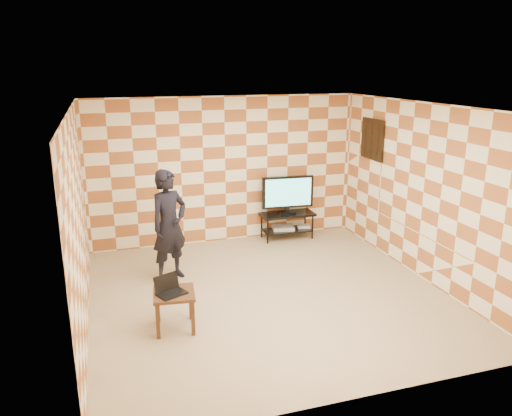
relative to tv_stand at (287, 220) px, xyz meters
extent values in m
plane|color=tan|center=(-1.13, -2.22, -0.37)|extent=(5.00, 5.00, 0.00)
cube|color=#FDF1C6|center=(-1.13, 0.28, 0.98)|extent=(5.00, 0.02, 2.70)
cube|color=#FDF1C6|center=(-1.13, -4.72, 0.98)|extent=(5.00, 0.02, 2.70)
cube|color=#FDF1C6|center=(-3.63, -2.22, 0.98)|extent=(0.02, 5.00, 2.70)
cube|color=#FDF1C6|center=(1.37, -2.22, 0.98)|extent=(0.02, 5.00, 2.70)
cube|color=white|center=(-1.13, -2.22, 2.33)|extent=(5.00, 5.00, 0.02)
cube|color=black|center=(1.34, -0.67, 1.58)|extent=(0.04, 0.72, 0.72)
cube|color=black|center=(1.34, -0.67, 1.58)|extent=(0.04, 0.03, 0.68)
cube|color=black|center=(1.34, -0.67, 1.58)|extent=(0.04, 0.68, 0.03)
cube|color=black|center=(0.00, 0.00, 0.11)|extent=(1.03, 0.46, 0.04)
cube|color=black|center=(0.00, 0.00, -0.21)|extent=(0.92, 0.41, 0.03)
cylinder|color=black|center=(-0.45, -0.18, -0.12)|extent=(0.03, 0.03, 0.50)
cylinder|color=black|center=(-0.45, 0.18, -0.12)|extent=(0.03, 0.03, 0.50)
cylinder|color=black|center=(0.45, -0.18, -0.12)|extent=(0.03, 0.03, 0.50)
cylinder|color=black|center=(0.45, 0.18, -0.12)|extent=(0.03, 0.03, 0.50)
cube|color=black|center=(0.00, 0.00, 0.15)|extent=(0.31, 0.21, 0.03)
cube|color=black|center=(0.00, 0.00, 0.21)|extent=(0.08, 0.06, 0.08)
cube|color=black|center=(0.00, 0.00, 0.55)|extent=(1.00, 0.14, 0.61)
cube|color=#5EF9EE|center=(0.00, -0.04, 0.55)|extent=(0.89, 0.07, 0.52)
cube|color=silver|center=(-0.07, 0.03, -0.16)|extent=(0.45, 0.36, 0.07)
cube|color=silver|center=(0.35, 0.02, -0.17)|extent=(0.27, 0.22, 0.05)
cube|color=#352210|center=(-2.57, -2.79, 0.11)|extent=(0.56, 0.56, 0.04)
cube|color=#352210|center=(-2.80, -2.97, -0.14)|extent=(0.05, 0.05, 0.46)
cube|color=#352210|center=(-2.76, -2.55, -0.14)|extent=(0.05, 0.05, 0.46)
cube|color=#352210|center=(-2.38, -3.02, -0.14)|extent=(0.05, 0.05, 0.46)
cube|color=#352210|center=(-2.33, -2.60, -0.14)|extent=(0.05, 0.05, 0.46)
cube|color=black|center=(-2.60, -2.84, 0.14)|extent=(0.41, 0.36, 0.02)
cube|color=black|center=(-2.65, -2.73, 0.25)|extent=(0.33, 0.19, 0.22)
imported|color=black|center=(-2.39, -1.21, 0.50)|extent=(0.76, 0.68, 1.74)
camera|label=1|loc=(-3.28, -8.51, 2.87)|focal=35.00mm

